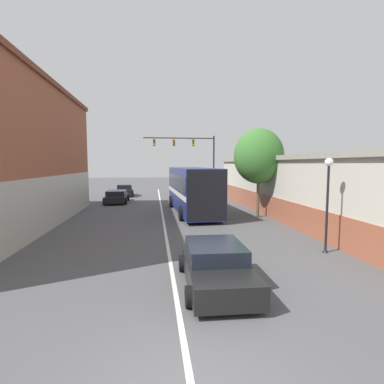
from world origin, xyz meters
TOP-DOWN VIEW (x-y plane):
  - lane_center_line at (0.00, 16.98)m, footprint 0.14×45.97m
  - building_right_storefront at (12.20, 15.76)m, footprint 9.86×28.14m
  - bus at (2.32, 18.19)m, footprint 3.23×10.45m
  - hatchback_foreground at (1.29, 4.32)m, footprint 2.20×4.33m
  - parked_car_left_near at (-4.05, 31.22)m, footprint 2.26×4.13m
  - parked_car_left_mid at (-4.22, 25.07)m, footprint 2.17×4.70m
  - traffic_signal_gantry at (3.71, 29.95)m, footprint 8.19×0.36m
  - street_lamp at (6.59, 7.06)m, footprint 0.34×0.34m
  - street_tree_near at (6.67, 15.70)m, footprint 3.49×3.14m

SIDE VIEW (x-z plane):
  - lane_center_line at x=0.00m, z-range 0.00..0.01m
  - parked_car_left_mid at x=-4.22m, z-range -0.01..1.19m
  - hatchback_foreground at x=1.29m, z-range -0.03..1.23m
  - parked_car_left_near at x=-4.05m, z-range -0.04..1.32m
  - bus at x=2.32m, z-range 0.21..3.66m
  - building_right_storefront at x=12.20m, z-range 0.12..4.42m
  - street_lamp at x=6.59m, z-range 0.48..4.47m
  - street_tree_near at x=6.67m, z-range 1.18..7.38m
  - traffic_signal_gantry at x=3.71m, z-range 1.70..8.70m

